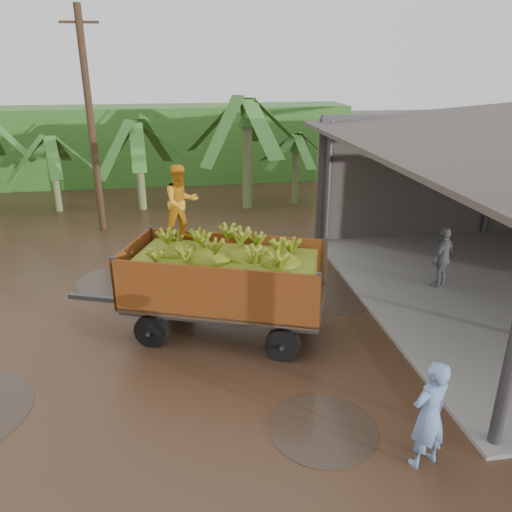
{
  "coord_description": "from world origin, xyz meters",
  "views": [
    {
      "loc": [
        0.64,
        -9.26,
        5.65
      ],
      "look_at": [
        2.26,
        0.99,
        1.56
      ],
      "focal_mm": 35.0,
      "sensor_mm": 36.0,
      "label": 1
    }
  ],
  "objects": [
    {
      "name": "ground",
      "position": [
        0.0,
        0.0,
        0.0
      ],
      "size": [
        100.0,
        100.0,
        0.0
      ],
      "primitive_type": "plane",
      "color": "black",
      "rests_on": "ground"
    },
    {
      "name": "hedge_north",
      "position": [
        -2.0,
        16.0,
        1.8
      ],
      "size": [
        22.0,
        3.0,
        3.6
      ],
      "primitive_type": "cube",
      "color": "#2D661E",
      "rests_on": "ground"
    },
    {
      "name": "banana_trailer",
      "position": [
        1.48,
        0.52,
        1.3
      ],
      "size": [
        5.89,
        3.37,
        3.61
      ],
      "rotation": [
        0.0,
        0.0,
        -0.35
      ],
      "color": "#9F4B16",
      "rests_on": "ground"
    },
    {
      "name": "man_blue",
      "position": [
        4.03,
        -3.87,
        0.88
      ],
      "size": [
        0.75,
        0.61,
        1.77
      ],
      "primitive_type": "imported",
      "rotation": [
        0.0,
        0.0,
        3.47
      ],
      "color": "#6785BC",
      "rests_on": "ground"
    },
    {
      "name": "man_grey",
      "position": [
        7.3,
        1.88,
        0.85
      ],
      "size": [
        1.05,
        0.92,
        1.7
      ],
      "primitive_type": "imported",
      "rotation": [
        0.0,
        0.0,
        3.76
      ],
      "color": "slate",
      "rests_on": "ground"
    },
    {
      "name": "utility_pole",
      "position": [
        -2.12,
        8.33,
        3.7
      ],
      "size": [
        1.2,
        0.24,
        7.29
      ],
      "color": "#47301E",
      "rests_on": "ground"
    }
  ]
}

